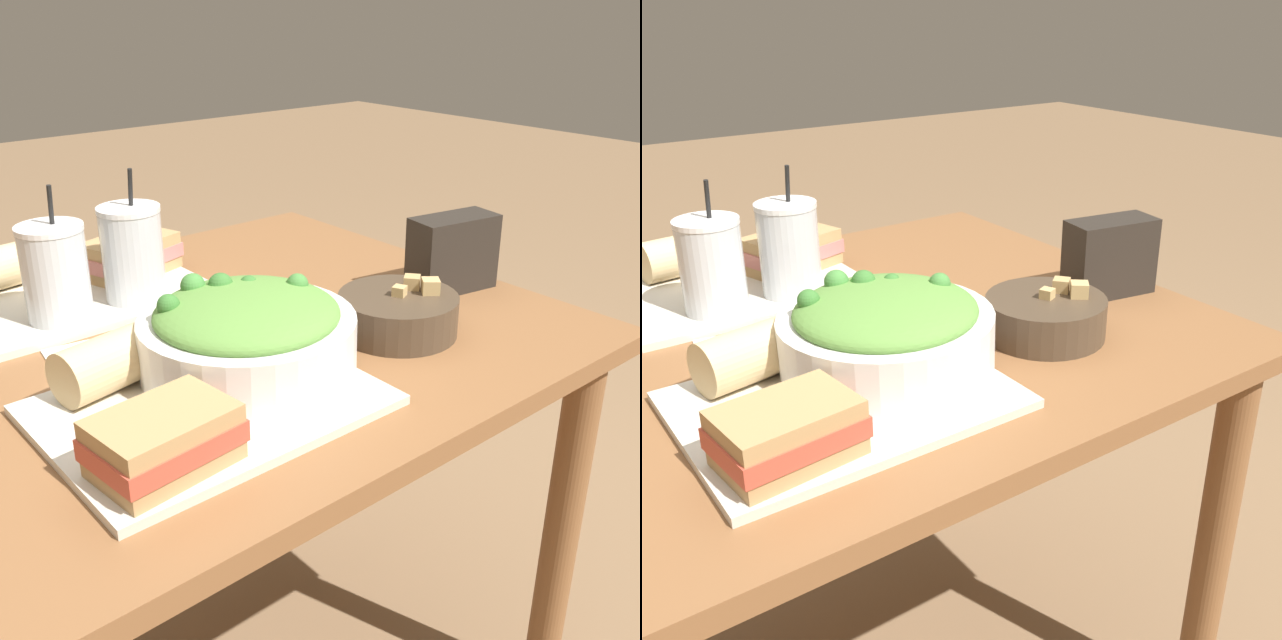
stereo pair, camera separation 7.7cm
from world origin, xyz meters
The scene contains 13 objects.
dining_table centered at (0.00, 0.00, 0.64)m, with size 1.16×0.87×0.75m.
tray_near centered at (-0.05, -0.20, 0.75)m, with size 0.39×0.30×0.01m.
tray_far centered at (-0.02, 0.24, 0.75)m, with size 0.39×0.30×0.01m.
salad_bowl centered at (0.03, -0.17, 0.81)m, with size 0.28×0.28×0.12m.
soup_bowl centered at (0.29, -0.19, 0.78)m, with size 0.18×0.18×0.08m.
sandwich_near centered at (-0.16, -0.29, 0.79)m, with size 0.16×0.11×0.06m.
baguette_near centered at (-0.10, -0.09, 0.80)m, with size 0.18×0.10×0.07m.
sandwich_far centered at (0.09, 0.27, 0.79)m, with size 0.18×0.14×0.06m.
baguette_far centered at (-0.07, 0.35, 0.80)m, with size 0.16×0.09×0.07m.
drink_cup_dark centered at (-0.08, 0.16, 0.83)m, with size 0.10×0.10×0.20m.
drink_cup_red centered at (0.04, 0.16, 0.83)m, with size 0.10×0.10×0.21m.
chip_bag centered at (0.48, -0.12, 0.81)m, with size 0.16×0.09×0.13m.
napkin_folded centered at (-0.08, 0.02, 0.75)m, with size 0.18×0.14×0.00m.
Camera 1 is at (-0.46, -0.89, 1.21)m, focal length 42.00 mm.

